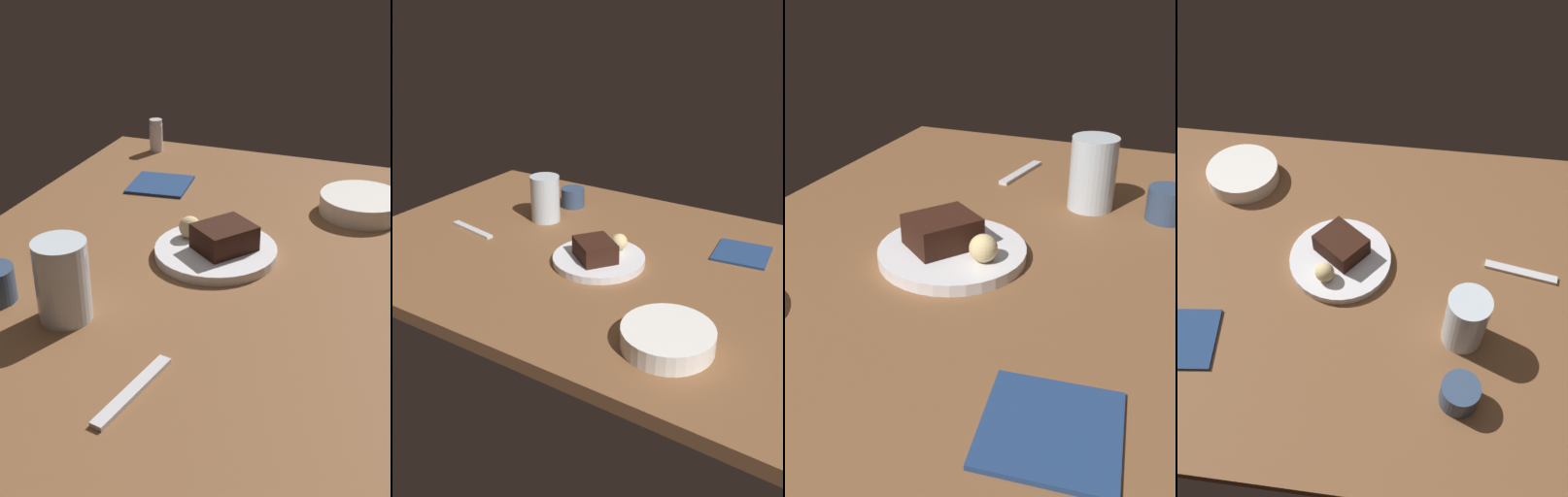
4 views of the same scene
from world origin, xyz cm
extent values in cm
cube|color=brown|center=(0.00, 0.00, 1.50)|extent=(120.00, 84.00, 3.00)
cylinder|color=silver|center=(3.93, -3.74, 3.86)|extent=(21.44, 21.44, 1.72)
cube|color=black|center=(3.84, -5.30, 6.97)|extent=(12.30, 11.98, 4.49)
sphere|color=#DBC184|center=(6.08, 1.92, 6.69)|extent=(3.94, 3.94, 3.94)
cylinder|color=silver|center=(-22.06, 10.87, 9.27)|extent=(7.94, 7.94, 12.55)
cylinder|color=white|center=(31.11, -25.33, 4.96)|extent=(16.75, 16.75, 3.93)
cylinder|color=#334766|center=(-21.66, 23.73, 5.78)|extent=(6.83, 6.83, 5.56)
cube|color=silver|center=(-33.99, -5.68, 3.35)|extent=(15.08, 4.46, 0.70)
cube|color=navy|center=(30.71, 18.28, 3.30)|extent=(13.81, 14.04, 0.60)
camera|label=1|loc=(-89.02, -34.42, 55.70)|focal=45.69mm
camera|label=2|loc=(60.46, -97.86, 58.98)|focal=38.29mm
camera|label=3|loc=(66.03, 25.62, 40.26)|focal=38.79mm
camera|label=4|loc=(-11.27, 60.75, 92.49)|focal=37.63mm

